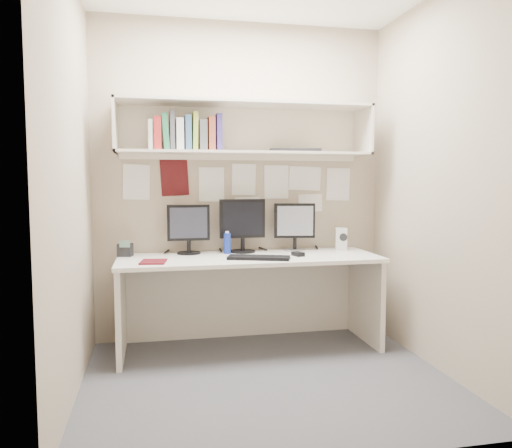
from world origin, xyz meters
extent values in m
cube|color=#48484D|center=(0.00, 0.00, 0.00)|extent=(2.40, 2.00, 0.01)
cube|color=tan|center=(0.00, 1.00, 1.30)|extent=(2.40, 0.02, 2.60)
cube|color=tan|center=(0.00, -1.00, 1.30)|extent=(2.40, 0.02, 2.60)
cube|color=tan|center=(-1.20, 0.00, 1.30)|extent=(0.02, 2.00, 2.60)
cube|color=tan|center=(1.20, 0.00, 1.30)|extent=(0.02, 2.00, 2.60)
cube|color=silver|center=(0.00, 0.64, 0.71)|extent=(2.00, 0.70, 0.03)
cube|color=silver|center=(0.00, 0.97, 0.35)|extent=(1.96, 0.02, 0.70)
cube|color=silver|center=(0.00, 0.81, 1.53)|extent=(2.00, 0.38, 0.02)
cube|color=silver|center=(0.00, 0.81, 1.91)|extent=(2.00, 0.38, 0.02)
cube|color=silver|center=(0.00, 0.99, 1.72)|extent=(2.00, 0.02, 0.40)
cube|color=silver|center=(-0.99, 0.81, 1.72)|extent=(0.02, 0.38, 0.40)
cube|color=silver|center=(0.99, 0.81, 1.72)|extent=(0.02, 0.38, 0.40)
cylinder|color=black|center=(-0.45, 0.86, 0.74)|extent=(0.18, 0.18, 0.01)
cylinder|color=black|center=(-0.45, 0.86, 0.79)|extent=(0.03, 0.03, 0.09)
cube|color=black|center=(-0.45, 0.87, 0.98)|extent=(0.34, 0.04, 0.29)
cube|color=black|center=(-0.45, 0.85, 0.98)|extent=(0.29, 0.01, 0.24)
cylinder|color=black|center=(-0.01, 0.86, 0.74)|extent=(0.20, 0.20, 0.01)
cylinder|color=black|center=(-0.01, 0.86, 0.80)|extent=(0.03, 0.03, 0.10)
cube|color=black|center=(-0.01, 0.87, 1.00)|extent=(0.37, 0.04, 0.32)
cube|color=black|center=(-0.01, 0.85, 1.00)|extent=(0.32, 0.01, 0.27)
cylinder|color=#A5A5AA|center=(0.43, 0.86, 0.74)|extent=(0.19, 0.19, 0.01)
cylinder|color=black|center=(0.43, 0.86, 0.79)|extent=(0.03, 0.03, 0.09)
cube|color=black|center=(0.43, 0.87, 0.98)|extent=(0.34, 0.09, 0.29)
cube|color=#A9A9AE|center=(0.43, 0.85, 0.98)|extent=(0.29, 0.06, 0.25)
cube|color=black|center=(0.04, 0.49, 0.74)|extent=(0.49, 0.30, 0.02)
cube|color=black|center=(0.37, 0.57, 0.75)|extent=(0.09, 0.12, 0.03)
cube|color=silver|center=(0.83, 0.84, 0.82)|extent=(0.12, 0.12, 0.19)
cylinder|color=black|center=(0.83, 0.79, 0.84)|extent=(0.06, 0.02, 0.06)
cylinder|color=navy|center=(-0.15, 0.81, 0.81)|extent=(0.06, 0.06, 0.16)
cylinder|color=white|center=(-0.15, 0.81, 0.90)|extent=(0.03, 0.03, 0.02)
cube|color=#540E16|center=(-0.73, 0.49, 0.74)|extent=(0.20, 0.24, 0.01)
cube|color=black|center=(-0.94, 0.83, 0.78)|extent=(0.12, 0.11, 0.10)
cube|color=#4C6659|center=(-0.94, 0.78, 0.83)|extent=(0.08, 0.03, 0.05)
cube|color=beige|center=(-0.73, 0.77, 1.65)|extent=(0.03, 0.18, 0.22)
cube|color=#AD2020|center=(-0.68, 0.77, 1.66)|extent=(0.05, 0.18, 0.25)
cube|color=#236B44|center=(-0.62, 0.77, 1.68)|extent=(0.04, 0.18, 0.27)
cube|color=#434347|center=(-0.57, 0.77, 1.69)|extent=(0.03, 0.18, 0.30)
cube|color=silver|center=(-0.52, 0.77, 1.66)|extent=(0.05, 0.18, 0.24)
cube|color=#32567D|center=(-0.45, 0.77, 1.67)|extent=(0.05, 0.18, 0.26)
cube|color=#90A336|center=(-0.40, 0.77, 1.68)|extent=(0.04, 0.18, 0.29)
cube|color=#47474A|center=(-0.34, 0.77, 1.66)|extent=(0.06, 0.18, 0.23)
cube|color=brown|center=(-0.28, 0.77, 1.67)|extent=(0.05, 0.18, 0.25)
cube|color=navy|center=(-0.22, 0.77, 1.68)|extent=(0.04, 0.18, 0.28)
cube|color=black|center=(0.41, 0.82, 1.55)|extent=(0.43, 0.23, 0.03)
camera|label=1|loc=(-0.72, -3.10, 1.31)|focal=35.00mm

